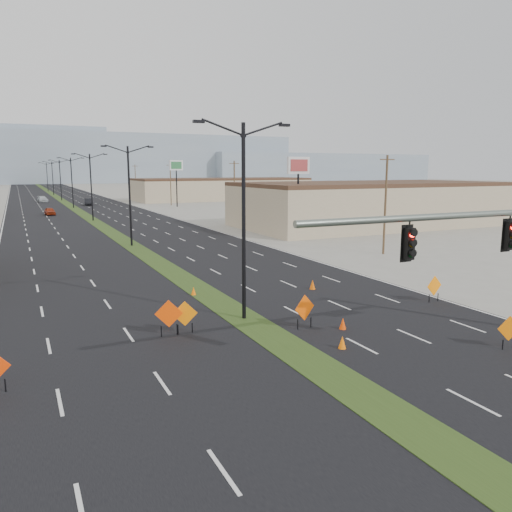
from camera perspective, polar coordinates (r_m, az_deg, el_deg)
name	(u,v)px	position (r m, az deg, el deg)	size (l,w,h in m)	color
ground	(403,422)	(16.92, 16.44, -17.75)	(600.00, 600.00, 0.00)	gray
road_surface	(72,207)	(111.71, -20.33, 5.30)	(25.00, 400.00, 0.02)	black
median_strip	(72,207)	(111.71, -20.33, 5.30)	(2.00, 400.00, 0.04)	#2B3F16
building_se_near	(369,206)	(71.55, 12.80, 5.65)	(36.00, 18.00, 5.50)	tan
building_se_far	(222,190)	(130.36, -3.86, 7.56)	(44.00, 16.00, 5.00)	tan
mesa_center	(107,159)	(315.07, -16.70, 10.62)	(220.00, 50.00, 28.00)	#8191A0
mesa_east	(315,167)	(356.09, 6.81, 10.02)	(160.00, 50.00, 18.00)	#8191A0
streetlight_0	(244,216)	(25.28, -1.42, 4.62)	(5.15, 0.24, 10.02)	black
streetlight_1	(130,193)	(52.05, -14.26, 7.03)	(5.15, 0.24, 10.02)	black
streetlight_2	(91,185)	(79.67, -18.32, 7.72)	(5.15, 0.24, 10.02)	black
streetlight_3	(72,181)	(107.48, -20.30, 8.05)	(5.15, 0.24, 10.02)	black
streetlight_4	(60,179)	(135.38, -21.46, 8.23)	(5.15, 0.24, 10.02)	black
streetlight_5	(53,177)	(163.30, -22.22, 8.35)	(5.15, 0.24, 10.02)	black
streetlight_6	(47,176)	(191.25, -22.77, 8.43)	(5.15, 0.24, 10.02)	black
utility_pole_0	(385,203)	(47.13, 14.57, 5.85)	(1.60, 0.20, 9.00)	#4C3823
utility_pole_1	(234,189)	(77.22, -2.49, 7.60)	(1.60, 0.20, 9.00)	#4C3823
utility_pole_2	(171,184)	(110.25, -9.73, 8.15)	(1.60, 0.20, 9.00)	#4C3823
utility_pole_3	(135,180)	(144.22, -13.61, 8.40)	(1.60, 0.20, 9.00)	#4C3823
car_left	(50,211)	(92.42, -22.50, 4.74)	(1.52, 3.78, 1.29)	#9C2C11
car_mid	(89,202)	(115.09, -18.59, 5.89)	(1.55, 4.45, 1.47)	black
car_far	(43,199)	(129.48, -23.20, 5.98)	(1.95, 4.80, 1.39)	silver
construction_sign_1	(169,315)	(23.78, -9.94, -6.65)	(1.27, 0.41, 1.74)	#EB4104
construction_sign_2	(185,315)	(23.99, -8.13, -6.66)	(1.18, 0.32, 1.60)	orange
construction_sign_3	(305,309)	(24.59, 5.57, -6.03)	(1.26, 0.36, 1.71)	#F25205
construction_sign_4	(509,330)	(24.47, 26.96, -7.52)	(1.09, 0.34, 1.49)	#DC6404
construction_sign_5	(434,287)	(31.17, 19.70, -3.33)	(1.18, 0.15, 1.57)	orange
cone_0	(342,342)	(22.36, 9.83, -9.70)	(0.35, 0.35, 0.59)	#FF6C05
cone_1	(343,324)	(24.95, 9.89, -7.62)	(0.35, 0.35, 0.59)	#EF4105
cone_2	(313,285)	(32.72, 6.48, -3.26)	(0.39, 0.39, 0.65)	#DD5404
cone_3	(194,291)	(31.23, -7.15, -4.01)	(0.33, 0.33, 0.55)	#FF6A05
pole_sign_east_near	(298,171)	(60.52, 4.86, 9.61)	(3.01, 0.54, 9.19)	black
pole_sign_east_far	(176,169)	(106.02, -9.11, 9.82)	(3.11, 1.18, 9.59)	black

